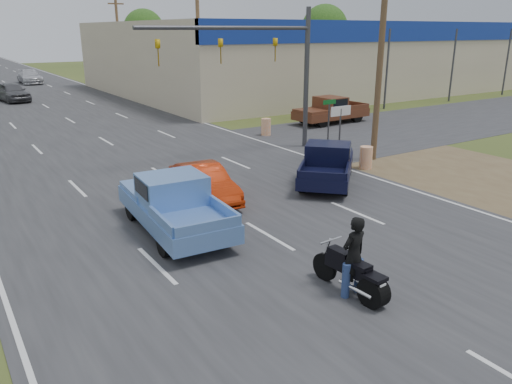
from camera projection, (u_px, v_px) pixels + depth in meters
main_road at (46, 106)px, 40.46m from camera, size 15.00×180.00×0.02m
cross_road at (146, 165)px, 22.95m from camera, size 120.00×10.00×0.02m
dirt_verge at (446, 169)px, 22.31m from camera, size 8.00×18.00×0.01m
big_box_store at (342, 54)px, 56.02m from camera, size 50.00×28.10×6.60m
utility_pole_1 at (381, 44)px, 22.27m from camera, size 2.00×0.28×10.00m
utility_pole_2 at (198, 38)px, 36.59m from camera, size 2.00×0.28×10.00m
utility_pole_3 at (118, 36)px, 50.92m from camera, size 2.00×0.28×10.00m
tree_3 at (325, 28)px, 91.02m from camera, size 8.40×8.40×10.40m
tree_5 at (144, 30)px, 98.02m from camera, size 7.98×7.98×9.88m
barrel_0 at (366, 158)px, 22.19m from camera, size 0.56×0.56×1.00m
barrel_1 at (266, 127)px, 29.16m from camera, size 0.56×0.56×1.00m
lane_sign at (340, 119)px, 23.45m from camera, size 1.20×0.08×2.52m
street_name_sign at (329, 120)px, 25.04m from camera, size 0.80×0.08×2.61m
signal_mast at (263, 54)px, 23.70m from camera, size 9.12×0.40×7.00m
red_convertible at (204, 184)px, 17.95m from camera, size 1.71×4.03×1.29m
motorcycle at (354, 276)px, 11.50m from camera, size 0.70×2.28×1.15m
rider at (353, 259)px, 11.42m from camera, size 0.70×0.48×1.85m
blue_pickup at (173, 202)px, 15.27m from camera, size 2.41×5.45×1.76m
navy_pickup at (328, 163)px, 20.12m from camera, size 4.78×4.72×1.61m
brown_pickup at (330, 110)px, 32.85m from camera, size 5.34×2.26×1.74m
distant_car_grey at (12, 92)px, 42.83m from camera, size 2.68×4.98×1.61m
distant_car_silver at (30, 77)px, 57.21m from camera, size 2.19×5.37×1.56m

